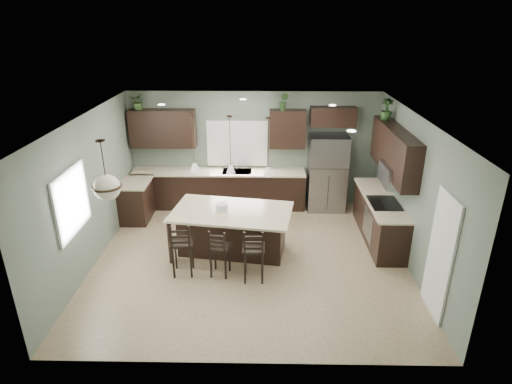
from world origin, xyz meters
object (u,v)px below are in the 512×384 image
(kitchen_island, at_px, (232,232))
(serving_dish, at_px, (222,207))
(bar_stool_left, at_px, (182,248))
(bar_stool_right, at_px, (254,254))
(refrigerator, at_px, (327,173))
(plant_back_left, at_px, (139,101))
(bar_stool_center, at_px, (220,252))

(kitchen_island, height_order, serving_dish, serving_dish)
(bar_stool_left, xyz_separation_m, bar_stool_right, (1.30, -0.17, -0.01))
(refrigerator, xyz_separation_m, plant_back_left, (-4.42, 0.13, 1.67))
(serving_dish, distance_m, bar_stool_center, 0.97)
(bar_stool_left, bearing_deg, kitchen_island, 38.55)
(serving_dish, height_order, bar_stool_right, serving_dish)
(kitchen_island, xyz_separation_m, plant_back_left, (-2.28, 2.33, 2.14))
(bar_stool_right, distance_m, plant_back_left, 4.73)
(bar_stool_center, xyz_separation_m, plant_back_left, (-2.11, 3.12, 2.12))
(refrigerator, bearing_deg, plant_back_left, 178.26)
(serving_dish, relative_size, plant_back_left, 0.60)
(refrigerator, height_order, bar_stool_right, refrigerator)
(bar_stool_right, bearing_deg, serving_dish, 123.30)
(bar_stool_center, relative_size, plant_back_left, 2.41)
(kitchen_island, xyz_separation_m, bar_stool_center, (-0.17, -0.80, 0.02))
(serving_dish, bearing_deg, plant_back_left, 132.18)
(refrigerator, height_order, plant_back_left, plant_back_left)
(bar_stool_left, bearing_deg, refrigerator, 41.18)
(bar_stool_right, bearing_deg, bar_stool_center, 166.91)
(serving_dish, bearing_deg, bar_stool_left, -129.24)
(kitchen_island, bearing_deg, bar_stool_center, -93.16)
(serving_dish, relative_size, bar_stool_right, 0.23)
(bar_stool_right, bearing_deg, plant_back_left, 129.41)
(kitchen_island, distance_m, serving_dish, 0.57)
(serving_dish, bearing_deg, kitchen_island, -8.81)
(kitchen_island, bearing_deg, serving_dish, 180.00)
(bar_stool_left, height_order, bar_stool_center, bar_stool_left)
(kitchen_island, distance_m, bar_stool_right, 1.04)
(serving_dish, xyz_separation_m, bar_stool_center, (0.03, -0.83, -0.51))
(serving_dish, distance_m, bar_stool_right, 1.25)
(plant_back_left, bearing_deg, refrigerator, -1.74)
(kitchen_island, height_order, bar_stool_right, bar_stool_right)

